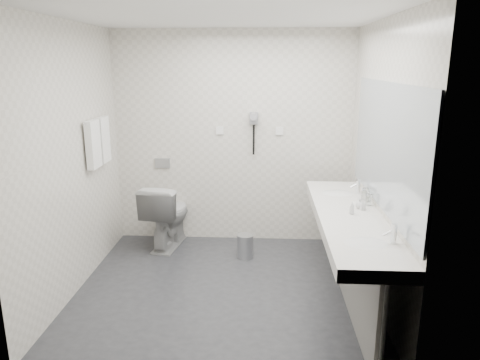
{
  "coord_description": "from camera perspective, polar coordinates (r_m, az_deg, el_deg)",
  "views": [
    {
      "loc": [
        0.37,
        -3.95,
        2.13
      ],
      "look_at": [
        0.15,
        0.15,
        1.05
      ],
      "focal_mm": 33.64,
      "sensor_mm": 36.0,
      "label": 1
    }
  ],
  "objects": [
    {
      "name": "wall_left",
      "position": [
        4.42,
        -20.64,
        2.3
      ],
      "size": [
        0.0,
        2.6,
        2.6
      ],
      "primitive_type": "plane",
      "rotation": [
        1.57,
        0.0,
        1.57
      ],
      "color": "silver",
      "rests_on": "floor"
    },
    {
      "name": "basin_near",
      "position": [
        3.44,
        15.65,
        -7.93
      ],
      "size": [
        0.4,
        0.31,
        0.05
      ],
      "primitive_type": "ellipsoid",
      "color": "white",
      "rests_on": "vanity_counter"
    },
    {
      "name": "dryer_cradle",
      "position": [
        5.26,
        1.77,
        7.84
      ],
      "size": [
        0.1,
        0.04,
        0.14
      ],
      "primitive_type": "cube",
      "color": "gray",
      "rests_on": "wall_back"
    },
    {
      "name": "towel_near",
      "position": [
        4.75,
        -18.12,
        4.31
      ],
      "size": [
        0.07,
        0.24,
        0.48
      ],
      "primitive_type": "cube",
      "color": "white",
      "rests_on": "towel_rail"
    },
    {
      "name": "glass_left",
      "position": [
        4.3,
        16.02,
        -2.44
      ],
      "size": [
        0.06,
        0.06,
        0.11
      ],
      "primitive_type": "cylinder",
      "rotation": [
        0.0,
        0.0,
        -0.02
      ],
      "color": "silver",
      "rests_on": "vanity_counter"
    },
    {
      "name": "floor",
      "position": [
        4.5,
        -2.07,
        -13.51
      ],
      "size": [
        2.8,
        2.8,
        0.0
      ],
      "primitive_type": "plane",
      "color": "#2B2C31",
      "rests_on": "ground"
    },
    {
      "name": "glass_right",
      "position": [
        4.44,
        15.58,
        -1.77
      ],
      "size": [
        0.09,
        0.09,
        0.12
      ],
      "primitive_type": "cylinder",
      "rotation": [
        0.0,
        0.0,
        0.4
      ],
      "color": "silver",
      "rests_on": "vanity_counter"
    },
    {
      "name": "mirror",
      "position": [
        3.94,
        17.99,
        4.09
      ],
      "size": [
        0.02,
        2.2,
        1.05
      ],
      "primitive_type": "cube",
      "color": "#B2BCC6",
      "rests_on": "wall_right"
    },
    {
      "name": "faucet_near",
      "position": [
        3.46,
        18.93,
        -6.48
      ],
      "size": [
        0.04,
        0.04,
        0.15
      ],
      "primitive_type": "cylinder",
      "color": "silver",
      "rests_on": "vanity_counter"
    },
    {
      "name": "soap_bottle_b",
      "position": [
        4.19,
        14.92,
        -2.9
      ],
      "size": [
        0.09,
        0.09,
        0.09
      ],
      "primitive_type": "imported",
      "rotation": [
        0.0,
        0.0,
        -0.27
      ],
      "color": "white",
      "rests_on": "vanity_counter"
    },
    {
      "name": "basin_far",
      "position": [
        4.65,
        12.31,
        -1.8
      ],
      "size": [
        0.4,
        0.31,
        0.05
      ],
      "primitive_type": "ellipsoid",
      "color": "white",
      "rests_on": "vanity_counter"
    },
    {
      "name": "toilet",
      "position": [
        5.39,
        -9.23,
        -4.34
      ],
      "size": [
        0.55,
        0.82,
        0.78
      ],
      "primitive_type": "imported",
      "rotation": [
        0.0,
        0.0,
        2.99
      ],
      "color": "white",
      "rests_on": "floor"
    },
    {
      "name": "vanity_post_far",
      "position": [
        5.16,
        11.97,
        -5.48
      ],
      "size": [
        0.06,
        0.06,
        0.75
      ],
      "primitive_type": "cylinder",
      "color": "silver",
      "rests_on": "floor"
    },
    {
      "name": "bin_lid",
      "position": [
        5.03,
        0.66,
        -7.05
      ],
      "size": [
        0.18,
        0.18,
        0.02
      ],
      "primitive_type": "cylinder",
      "color": "#B2B5BA",
      "rests_on": "pedal_bin"
    },
    {
      "name": "wall_right",
      "position": [
        4.17,
        17.29,
        1.9
      ],
      "size": [
        0.0,
        2.6,
        2.6
      ],
      "primitive_type": "plane",
      "rotation": [
        1.57,
        0.0,
        -1.57
      ],
      "color": "silver",
      "rests_on": "floor"
    },
    {
      "name": "switch_plate_a",
      "position": [
        5.32,
        -2.57,
        6.28
      ],
      "size": [
        0.09,
        0.02,
        0.09
      ],
      "primitive_type": "cube",
      "color": "white",
      "rests_on": "wall_back"
    },
    {
      "name": "vanity_panel",
      "position": [
        4.21,
        13.68,
        -10.34
      ],
      "size": [
        0.03,
        2.15,
        0.75
      ],
      "primitive_type": "cube",
      "color": "gray",
      "rests_on": "floor"
    },
    {
      "name": "wall_back",
      "position": [
        5.33,
        -0.94,
        5.23
      ],
      "size": [
        2.8,
        0.0,
        2.8
      ],
      "primitive_type": "plane",
      "rotation": [
        1.57,
        0.0,
        0.0
      ],
      "color": "silver",
      "rests_on": "floor"
    },
    {
      "name": "switch_plate_b",
      "position": [
        5.3,
        5.03,
        6.21
      ],
      "size": [
        0.09,
        0.02,
        0.09
      ],
      "primitive_type": "cube",
      "color": "white",
      "rests_on": "wall_back"
    },
    {
      "name": "ceiling",
      "position": [
        3.98,
        -2.42,
        20.06
      ],
      "size": [
        2.8,
        2.8,
        0.0
      ],
      "primitive_type": "plane",
      "rotation": [
        3.14,
        0.0,
        0.0
      ],
      "color": "white",
      "rests_on": "wall_back"
    },
    {
      "name": "pedal_bin",
      "position": [
        5.09,
        0.66,
        -8.46
      ],
      "size": [
        0.19,
        0.19,
        0.25
      ],
      "primitive_type": "cylinder",
      "rotation": [
        0.0,
        0.0,
        0.02
      ],
      "color": "#B2B5BA",
      "rests_on": "floor"
    },
    {
      "name": "flush_plate",
      "position": [
        5.5,
        -9.81,
        2.13
      ],
      "size": [
        0.18,
        0.02,
        0.12
      ],
      "primitive_type": "cube",
      "color": "#B2B5BA",
      "rests_on": "wall_back"
    },
    {
      "name": "vanity_post_near",
      "position": [
        3.32,
        17.52,
        -17.84
      ],
      "size": [
        0.06,
        0.06,
        0.75
      ],
      "primitive_type": "cylinder",
      "color": "silver",
      "rests_on": "floor"
    },
    {
      "name": "towel_rail",
      "position": [
        4.85,
        -17.85,
        7.17
      ],
      "size": [
        0.02,
        0.62,
        0.02
      ],
      "primitive_type": "cylinder",
      "rotation": [
        1.57,
        0.0,
        0.0
      ],
      "color": "silver",
      "rests_on": "wall_left"
    },
    {
      "name": "faucet_far",
      "position": [
        4.66,
        14.74,
        -0.75
      ],
      "size": [
        0.04,
        0.04,
        0.15
      ],
      "primitive_type": "cylinder",
      "color": "silver",
      "rests_on": "vanity_counter"
    },
    {
      "name": "soap_bottle_a",
      "position": [
        4.15,
        15.3,
        -3.08
      ],
      "size": [
        0.05,
        0.05,
        0.09
      ],
      "primitive_type": "imported",
      "rotation": [
        0.0,
        0.0,
        0.25
      ],
      "color": "white",
      "rests_on": "vanity_counter"
    },
    {
      "name": "dryer_barrel",
      "position": [
        5.19,
        1.75,
        8.08
      ],
      "size": [
        0.08,
        0.14,
        0.08
      ],
      "primitive_type": "cylinder",
      "rotation": [
        1.57,
        0.0,
        0.0
      ],
      "color": "gray",
      "rests_on": "dryer_cradle"
    },
    {
      "name": "wall_front",
      "position": [
        2.82,
        -4.67,
        -3.49
      ],
      "size": [
        2.8,
        0.0,
        2.8
      ],
      "primitive_type": "plane",
      "rotation": [
        -1.57,
        0.0,
        0.0
      ],
      "color": "silver",
      "rests_on": "floor"
    },
    {
      "name": "dryer_cord",
      "position": [
        5.28,
        1.74,
        5.13
      ],
      "size": [
        0.02,
        0.02,
        0.35
      ],
      "primitive_type": "cylinder",
      "color": "black",
      "rests_on": "dryer_cradle"
    },
    {
      "name": "soap_bottle_c",
      "position": [
        4.02,
        14.02,
        -3.45
      ],
      "size": [
        0.05,
        0.05,
        0.11
      ],
      "primitive_type": "imported",
      "rotation": [
        0.0,
        0.0,
        -0.32
      ],
      "color": "white",
      "rests_on": "vanity_counter"
    },
    {
      "name": "towel_far",
      "position": [
        5.01,
        -16.99,
        4.9
      ],
      "size": [
        0.07,
        0.24,
        0.48
      ],
      "primitive_type": "cube",
      "color": "white",
      "rests_on": "towel_rail"
    },
    {
      "name": "vanity_counter",
      "position": [
        4.05,
        13.69,
        -4.87
      ],
      "size": [
        0.55,
        2.2,
        0.1
      ],
      "primitive_type": "cube",
      "color": "white",
      "rests_on": "floor"
    }
  ]
}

